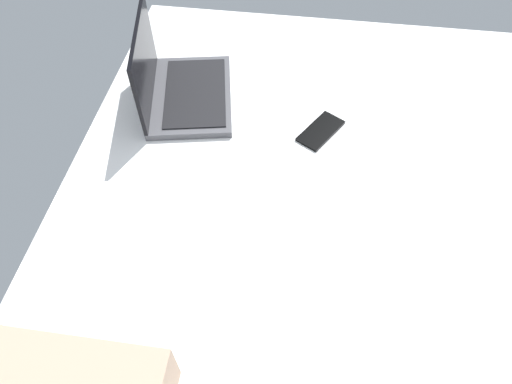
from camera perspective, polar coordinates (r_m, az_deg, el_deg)
name	(u,v)px	position (r cm, az deg, el deg)	size (l,w,h in cm)	color
bed_mattress	(340,266)	(112.26, 10.41, -9.11)	(180.00, 140.00, 18.00)	white
laptop	(178,87)	(133.47, -9.67, 12.85)	(36.84, 28.96, 23.00)	#4C4C51
cell_phone	(321,131)	(125.64, 8.07, 7.56)	(6.80, 14.00, 0.80)	black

